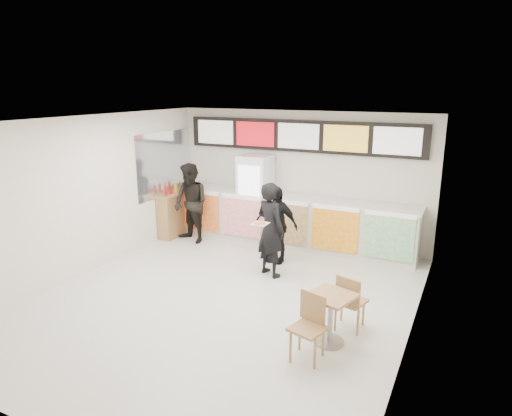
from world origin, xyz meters
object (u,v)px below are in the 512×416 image
Objects in this scene: customer_main at (270,230)px; condiment_ledge at (174,214)px; customer_mid at (276,224)px; customer_left at (191,203)px; drinks_fridge at (255,198)px; cafe_table at (330,310)px; service_counter at (292,221)px.

condiment_ledge is (-3.08, 1.16, -0.37)m from customer_main.
customer_mid is at bearing -50.92° from customer_main.
customer_left reaches higher than customer_mid.
drinks_fridge reaches higher than customer_main.
customer_mid is (-0.19, 0.70, -0.11)m from customer_main.
cafe_table is at bearing 157.53° from customer_main.
drinks_fridge reaches higher than customer_left.
customer_main is 2.63m from customer_left.
drinks_fridge is 1.49m from customer_left.
condiment_ledge is at bearing -161.54° from drinks_fridge.
customer_main reaches higher than cafe_table.
condiment_ledge is (-1.89, -0.63, -0.47)m from drinks_fridge.
customer_left is at bearing 162.00° from cafe_table.
service_counter is at bearing 12.27° from condiment_ledge.
condiment_ledge is at bearing -178.17° from customer_left.
service_counter is 3.50× the size of customer_mid.
drinks_fridge is at bearing 135.43° from customer_mid.
condiment_ledge is at bearing 164.01° from cafe_table.
cafe_table is (1.94, -2.53, -0.28)m from customer_mid.
customer_main is at bearing -72.13° from customer_mid.
drinks_fridge is 4.69m from cafe_table.
drinks_fridge reaches higher than cafe_table.
drinks_fridge is 1.29× the size of cafe_table.
service_counter reaches higher than cafe_table.
customer_left is at bearing -159.84° from service_counter.
cafe_table is (2.01, -3.60, -0.06)m from service_counter.
cafe_table is at bearing -49.89° from customer_mid.
drinks_fridge is at bearing 179.01° from service_counter.
cafe_table is (4.19, -2.80, -0.41)m from customer_left.
customer_main is 0.73m from customer_mid.
condiment_ledge is at bearing 3.32° from customer_main.
customer_mid is at bearing 143.21° from cafe_table.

